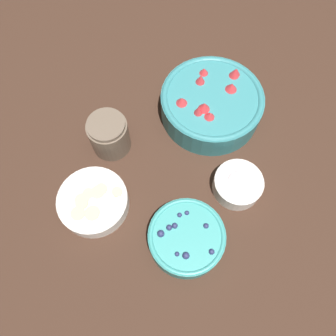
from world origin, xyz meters
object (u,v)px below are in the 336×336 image
bowl_blueberries (186,238)px  bowl_cream (238,184)px  bowl_strawberries (211,103)px  jar_chocolate (109,136)px  bowl_bananas (93,201)px

bowl_blueberries → bowl_cream: (0.12, 0.13, -0.01)m
bowl_strawberries → jar_chocolate: bearing=-157.4°
bowl_strawberries → jar_chocolate: size_ratio=2.58×
bowl_cream → bowl_blueberries: bearing=-132.3°
bowl_blueberries → bowl_cream: bowl_blueberries is taller
bowl_cream → jar_chocolate: bearing=160.7°
bowl_blueberries → bowl_bananas: size_ratio=1.03×
bowl_blueberries → jar_chocolate: jar_chocolate is taller
bowl_cream → jar_chocolate: 0.33m
bowl_blueberries → bowl_bananas: bearing=159.9°
bowl_strawberries → bowl_bananas: 0.38m
bowl_bananas → bowl_cream: 0.34m
bowl_strawberries → jar_chocolate: jar_chocolate is taller
bowl_strawberries → jar_chocolate: (-0.25, -0.10, -0.00)m
bowl_strawberries → bowl_cream: bearing=-74.3°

